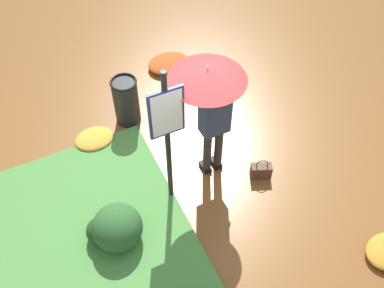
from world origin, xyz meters
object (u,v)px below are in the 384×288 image
trash_bin (126,101)px  handbag (261,171)px  person_with_umbrella (211,95)px  info_sign_post (167,128)px

trash_bin → handbag: bearing=124.9°
person_with_umbrella → trash_bin: 2.01m
handbag → info_sign_post: bearing=-10.7°
info_sign_post → trash_bin: bearing=-89.3°
info_sign_post → trash_bin: size_ratio=2.76×
handbag → trash_bin: size_ratio=0.44×
person_with_umbrella → handbag: size_ratio=5.53×
info_sign_post → handbag: info_sign_post is taller
info_sign_post → handbag: bearing=169.3°
person_with_umbrella → handbag: (-0.66, 0.43, -1.42)m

